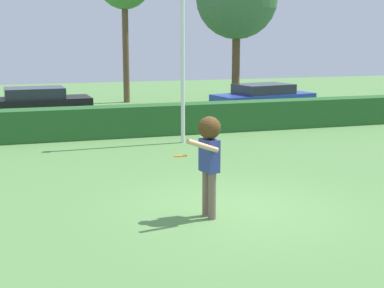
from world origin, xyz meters
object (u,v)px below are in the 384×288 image
(frisbee, at_px, (180,156))
(parked_car_blue, at_px, (263,98))
(parked_car_black, at_px, (35,102))
(person, at_px, (209,151))
(lamppost, at_px, (183,11))

(frisbee, height_order, parked_car_blue, parked_car_blue)
(parked_car_blue, bearing_deg, parked_car_black, 172.46)
(parked_car_black, bearing_deg, parked_car_blue, -7.54)
(parked_car_black, bearing_deg, frisbee, -81.59)
(person, bearing_deg, parked_car_black, 100.46)
(lamppost, relative_size, parked_car_black, 1.68)
(parked_car_blue, bearing_deg, frisbee, -120.72)
(lamppost, distance_m, parked_car_blue, 7.77)
(frisbee, bearing_deg, lamppost, 72.92)
(frisbee, xyz_separation_m, lamppost, (2.13, 6.92, 2.77))
(person, height_order, frisbee, person)
(lamppost, bearing_deg, parked_car_black, 123.18)
(parked_car_black, xyz_separation_m, parked_car_blue, (9.04, -1.20, 0.00))
(frisbee, distance_m, parked_car_black, 13.29)
(person, relative_size, lamppost, 0.25)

